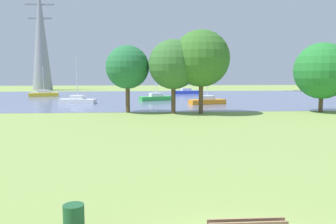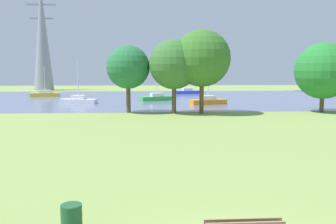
{
  "view_description": "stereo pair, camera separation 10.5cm",
  "coord_description": "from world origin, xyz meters",
  "px_view_note": "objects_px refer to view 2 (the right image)",
  "views": [
    {
      "loc": [
        -2.3,
        -7.58,
        4.32
      ],
      "look_at": [
        -0.78,
        14.89,
        1.75
      ],
      "focal_mm": 38.35,
      "sensor_mm": 36.0,
      "label": 1
    },
    {
      "loc": [
        -2.2,
        -7.59,
        4.32
      ],
      "look_at": [
        -0.78,
        14.89,
        1.75
      ],
      "focal_mm": 38.35,
      "sensor_mm": 36.0,
      "label": 2
    }
  ],
  "objects_px": {
    "litter_bin": "(72,219)",
    "sailboat_green": "(157,97)",
    "sailboat_yellow": "(45,94)",
    "tree_west_far": "(202,58)",
    "sailboat_white": "(79,100)",
    "tree_west_near": "(128,67)",
    "tree_east_near": "(323,71)",
    "sailboat_blue": "(187,92)",
    "sailboat_orange": "(208,101)",
    "electricity_pylon": "(42,37)",
    "tree_mid_shore": "(174,64)"
  },
  "relations": [
    {
      "from": "sailboat_green",
      "to": "sailboat_orange",
      "type": "bearing_deg",
      "value": -43.98
    },
    {
      "from": "sailboat_orange",
      "to": "sailboat_green",
      "type": "xyz_separation_m",
      "value": [
        -6.52,
        6.29,
        0.02
      ]
    },
    {
      "from": "tree_west_far",
      "to": "sailboat_orange",
      "type": "bearing_deg",
      "value": 76.28
    },
    {
      "from": "sailboat_orange",
      "to": "tree_west_far",
      "type": "bearing_deg",
      "value": -103.72
    },
    {
      "from": "sailboat_blue",
      "to": "tree_mid_shore",
      "type": "height_order",
      "value": "tree_mid_shore"
    },
    {
      "from": "tree_east_near",
      "to": "sailboat_yellow",
      "type": "bearing_deg",
      "value": 144.14
    },
    {
      "from": "sailboat_orange",
      "to": "tree_west_far",
      "type": "relative_size",
      "value": 0.73
    },
    {
      "from": "litter_bin",
      "to": "electricity_pylon",
      "type": "xyz_separation_m",
      "value": [
        -21.06,
        74.13,
        11.5
      ]
    },
    {
      "from": "sailboat_white",
      "to": "tree_mid_shore",
      "type": "xyz_separation_m",
      "value": [
        11.85,
        -11.94,
        4.54
      ]
    },
    {
      "from": "tree_mid_shore",
      "to": "litter_bin",
      "type": "bearing_deg",
      "value": -100.24
    },
    {
      "from": "tree_mid_shore",
      "to": "electricity_pylon",
      "type": "bearing_deg",
      "value": 118.94
    },
    {
      "from": "sailboat_white",
      "to": "tree_east_near",
      "type": "relative_size",
      "value": 0.84
    },
    {
      "from": "tree_west_near",
      "to": "tree_west_far",
      "type": "distance_m",
      "value": 7.67
    },
    {
      "from": "sailboat_yellow",
      "to": "tree_west_far",
      "type": "height_order",
      "value": "tree_west_far"
    },
    {
      "from": "tree_east_near",
      "to": "electricity_pylon",
      "type": "relative_size",
      "value": 0.31
    },
    {
      "from": "sailboat_yellow",
      "to": "sailboat_blue",
      "type": "distance_m",
      "value": 25.7
    },
    {
      "from": "sailboat_yellow",
      "to": "tree_mid_shore",
      "type": "xyz_separation_m",
      "value": [
        20.12,
        -26.12,
        4.55
      ]
    },
    {
      "from": "sailboat_green",
      "to": "sailboat_yellow",
      "type": "relative_size",
      "value": 1.54
    },
    {
      "from": "tree_east_near",
      "to": "litter_bin",
      "type": "bearing_deg",
      "value": -126.98
    },
    {
      "from": "tree_west_far",
      "to": "sailboat_white",
      "type": "bearing_deg",
      "value": 140.21
    },
    {
      "from": "tree_west_near",
      "to": "tree_mid_shore",
      "type": "xyz_separation_m",
      "value": [
        4.7,
        -1.09,
        0.28
      ]
    },
    {
      "from": "sailboat_white",
      "to": "electricity_pylon",
      "type": "distance_m",
      "value": 39.46
    },
    {
      "from": "sailboat_orange",
      "to": "sailboat_blue",
      "type": "relative_size",
      "value": 1.14
    },
    {
      "from": "sailboat_green",
      "to": "tree_west_near",
      "type": "xyz_separation_m",
      "value": [
        -3.46,
        -15.14,
        4.24
      ]
    },
    {
      "from": "sailboat_white",
      "to": "tree_west_far",
      "type": "height_order",
      "value": "tree_west_far"
    },
    {
      "from": "sailboat_white",
      "to": "tree_mid_shore",
      "type": "bearing_deg",
      "value": -45.22
    },
    {
      "from": "sailboat_orange",
      "to": "sailboat_green",
      "type": "relative_size",
      "value": 0.77
    },
    {
      "from": "sailboat_orange",
      "to": "electricity_pylon",
      "type": "distance_m",
      "value": 49.79
    },
    {
      "from": "litter_bin",
      "to": "tree_west_near",
      "type": "relative_size",
      "value": 0.11
    },
    {
      "from": "tree_west_near",
      "to": "litter_bin",
      "type": "bearing_deg",
      "value": -90.42
    },
    {
      "from": "sailboat_blue",
      "to": "tree_west_near",
      "type": "bearing_deg",
      "value": -107.85
    },
    {
      "from": "electricity_pylon",
      "to": "sailboat_white",
      "type": "bearing_deg",
      "value": -68.04
    },
    {
      "from": "tree_mid_shore",
      "to": "tree_west_far",
      "type": "bearing_deg",
      "value": -5.24
    },
    {
      "from": "sailboat_white",
      "to": "sailboat_yellow",
      "type": "xyz_separation_m",
      "value": [
        -8.27,
        14.18,
        -0.01
      ]
    },
    {
      "from": "sailboat_green",
      "to": "tree_west_near",
      "type": "distance_m",
      "value": 16.1
    },
    {
      "from": "sailboat_white",
      "to": "tree_west_near",
      "type": "bearing_deg",
      "value": -56.61
    },
    {
      "from": "sailboat_orange",
      "to": "sailboat_blue",
      "type": "xyz_separation_m",
      "value": [
        -0.24,
        21.4,
        -0.01
      ]
    },
    {
      "from": "sailboat_orange",
      "to": "sailboat_yellow",
      "type": "xyz_separation_m",
      "value": [
        -25.4,
        16.19,
        -0.01
      ]
    },
    {
      "from": "sailboat_orange",
      "to": "sailboat_yellow",
      "type": "bearing_deg",
      "value": 147.49
    },
    {
      "from": "litter_bin",
      "to": "tree_west_far",
      "type": "bearing_deg",
      "value": 74.02
    },
    {
      "from": "litter_bin",
      "to": "sailboat_green",
      "type": "relative_size",
      "value": 0.1
    },
    {
      "from": "sailboat_orange",
      "to": "tree_mid_shore",
      "type": "bearing_deg",
      "value": -118.02
    },
    {
      "from": "sailboat_white",
      "to": "electricity_pylon",
      "type": "xyz_separation_m",
      "value": [
        -14.12,
        35.02,
        11.44
      ]
    },
    {
      "from": "sailboat_blue",
      "to": "tree_east_near",
      "type": "relative_size",
      "value": 0.74
    },
    {
      "from": "sailboat_green",
      "to": "sailboat_yellow",
      "type": "xyz_separation_m",
      "value": [
        -18.88,
        9.89,
        -0.03
      ]
    },
    {
      "from": "tree_west_near",
      "to": "tree_west_far",
      "type": "bearing_deg",
      "value": -10.19
    },
    {
      "from": "sailboat_blue",
      "to": "tree_east_near",
      "type": "distance_m",
      "value": 33.13
    },
    {
      "from": "litter_bin",
      "to": "electricity_pylon",
      "type": "height_order",
      "value": "electricity_pylon"
    },
    {
      "from": "sailboat_orange",
      "to": "sailboat_yellow",
      "type": "height_order",
      "value": "sailboat_orange"
    },
    {
      "from": "sailboat_blue",
      "to": "tree_west_far",
      "type": "relative_size",
      "value": 0.64
    }
  ]
}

